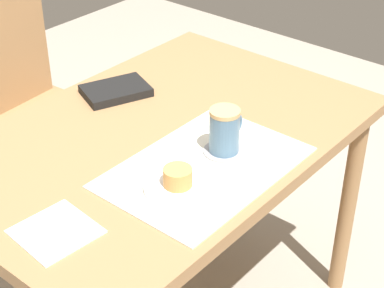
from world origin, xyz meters
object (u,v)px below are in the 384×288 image
at_px(pastry_plate, 178,187).
at_px(small_book, 116,91).
at_px(wooden_chair, 32,110).
at_px(dining_table, 161,160).
at_px(pastry, 178,177).
at_px(coffee_mug, 225,130).

xyz_separation_m(pastry_plate, small_book, (0.23, 0.43, 0.00)).
distance_m(wooden_chair, pastry_plate, 0.97).
height_order(dining_table, wooden_chair, wooden_chair).
bearing_deg(dining_table, pastry, -128.68).
bearing_deg(pastry, wooden_chair, 73.78).
xyz_separation_m(wooden_chair, coffee_mug, (-0.07, -0.88, 0.30)).
relative_size(wooden_chair, pastry_plate, 5.60).
bearing_deg(small_book, pastry_plate, -96.07).
distance_m(dining_table, wooden_chair, 0.72).
bearing_deg(wooden_chair, coffee_mug, 81.10).
xyz_separation_m(pastry, small_book, (0.23, 0.43, -0.03)).
relative_size(dining_table, pastry, 17.08).
bearing_deg(small_book, wooden_chair, 108.32).
bearing_deg(pastry_plate, wooden_chair, 73.78).
bearing_deg(coffee_mug, wooden_chair, 85.26).
relative_size(dining_table, pastry_plate, 7.26).
bearing_deg(dining_table, small_book, 72.72).
relative_size(pastry_plate, coffee_mug, 1.37).
bearing_deg(pastry, coffee_mug, 4.22).
distance_m(wooden_chair, small_book, 0.53).
distance_m(pastry, small_book, 0.49).
bearing_deg(small_book, pastry, -96.07).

